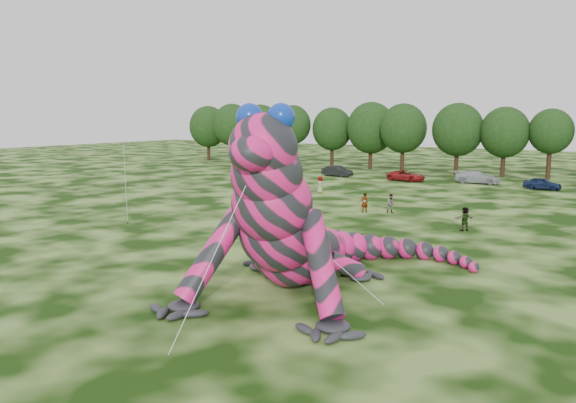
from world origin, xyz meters
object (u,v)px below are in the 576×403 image
at_px(tree_0, 208,133).
at_px(tree_5, 371,136).
at_px(inflatable_gecko, 299,195).
at_px(car_2, 406,176).
at_px(car_1, 337,171).
at_px(spectator_1, 391,204).
at_px(spectator_4, 320,185).
at_px(tree_4, 332,137).
at_px(tree_7, 457,139).
at_px(car_3, 477,177).
at_px(tree_9, 550,144).
at_px(tree_8, 504,142).
at_px(tree_2, 260,134).
at_px(spectator_5, 465,219).
at_px(car_0, 279,168).
at_px(tree_6, 403,138).
at_px(car_4, 542,184).
at_px(tree_1, 232,133).
at_px(spectator_0, 364,203).
at_px(tree_3, 293,136).

bearing_deg(tree_0, tree_5, -1.46).
height_order(inflatable_gecko, car_2, inflatable_gecko).
relative_size(inflatable_gecko, car_1, 3.96).
relative_size(spectator_1, spectator_4, 0.90).
bearing_deg(tree_4, car_1, -59.62).
bearing_deg(inflatable_gecko, spectator_1, 88.26).
distance_m(tree_7, car_3, 10.31).
xyz_separation_m(tree_9, spectator_1, (-7.35, -33.11, -3.56)).
relative_size(tree_8, spectator_1, 5.75).
distance_m(tree_2, spectator_5, 58.35).
distance_m(car_0, car_3, 25.99).
height_order(tree_6, car_3, tree_6).
relative_size(tree_6, tree_9, 1.09).
bearing_deg(tree_4, car_4, -21.10).
distance_m(tree_1, car_3, 44.23).
relative_size(tree_4, spectator_0, 5.55).
relative_size(tree_3, tree_9, 1.09).
xyz_separation_m(tree_6, spectator_1, (11.27, -32.45, -3.97)).
bearing_deg(car_0, tree_4, -2.54).
xyz_separation_m(tree_1, tree_7, (38.27, -1.25, -0.17)).
xyz_separation_m(car_4, spectator_4, (-18.67, -15.11, 0.22)).
distance_m(car_2, spectator_1, 23.39).
distance_m(tree_9, car_2, 18.26).
bearing_deg(inflatable_gecko, car_3, 81.85).
height_order(tree_3, car_0, tree_3).
height_order(tree_0, tree_4, tree_0).
distance_m(tree_6, spectator_4, 25.56).
bearing_deg(tree_1, spectator_4, -40.12).
distance_m(tree_6, spectator_5, 40.92).
height_order(tree_4, tree_5, tree_5).
distance_m(tree_1, spectator_0, 53.29).
bearing_deg(car_2, tree_7, -8.83).
xyz_separation_m(tree_0, tree_5, (31.43, -0.80, 0.14)).
relative_size(tree_0, tree_6, 1.00).
distance_m(tree_1, spectator_4, 41.51).
bearing_deg(spectator_4, spectator_0, 158.66).
bearing_deg(inflatable_gecko, spectator_5, 66.65).
bearing_deg(car_4, inflatable_gecko, 175.17).
xyz_separation_m(spectator_1, spectator_5, (6.90, -4.01, 0.04)).
bearing_deg(car_3, tree_7, 24.56).
height_order(tree_1, tree_8, tree_1).
bearing_deg(tree_6, tree_9, 2.03).
height_order(tree_0, tree_9, tree_0).
height_order(tree_3, spectator_5, tree_3).
xyz_separation_m(tree_4, car_2, (16.42, -12.13, -3.89)).
relative_size(tree_6, car_3, 1.89).
bearing_deg(tree_7, spectator_5, -73.69).
bearing_deg(spectator_5, tree_1, -86.22).
distance_m(tree_0, car_1, 34.53).
height_order(spectator_5, spectator_4, spectator_4).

